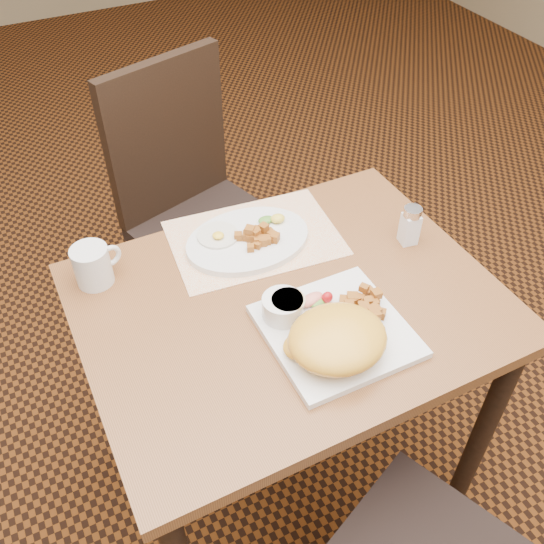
{
  "coord_description": "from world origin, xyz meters",
  "views": [
    {
      "loc": [
        -0.45,
        -0.81,
        1.7
      ],
      "look_at": [
        -0.03,
        0.03,
        0.82
      ],
      "focal_mm": 40.0,
      "sensor_mm": 36.0,
      "label": 1
    }
  ],
  "objects_px": {
    "table": "(289,332)",
    "chair_far": "(195,201)",
    "salt_shaker": "(410,225)",
    "coffee_mug": "(93,265)",
    "plate_square": "(336,331)",
    "plate_oval": "(248,240)"
  },
  "relations": [
    {
      "from": "table",
      "to": "chair_far",
      "type": "relative_size",
      "value": 0.93
    },
    {
      "from": "chair_far",
      "to": "salt_shaker",
      "type": "xyz_separation_m",
      "value": [
        0.31,
        -0.66,
        0.26
      ]
    },
    {
      "from": "table",
      "to": "salt_shaker",
      "type": "height_order",
      "value": "salt_shaker"
    },
    {
      "from": "table",
      "to": "plate_oval",
      "type": "xyz_separation_m",
      "value": [
        -0.0,
        0.21,
        0.12
      ]
    },
    {
      "from": "salt_shaker",
      "to": "chair_far",
      "type": "bearing_deg",
      "value": 115.43
    },
    {
      "from": "chair_far",
      "to": "salt_shaker",
      "type": "height_order",
      "value": "chair_far"
    },
    {
      "from": "table",
      "to": "salt_shaker",
      "type": "xyz_separation_m",
      "value": [
        0.34,
        0.05,
        0.16
      ]
    },
    {
      "from": "table",
      "to": "chair_far",
      "type": "bearing_deg",
      "value": 87.41
    },
    {
      "from": "plate_oval",
      "to": "salt_shaker",
      "type": "distance_m",
      "value": 0.39
    },
    {
      "from": "plate_square",
      "to": "table",
      "type": "bearing_deg",
      "value": 106.67
    },
    {
      "from": "plate_square",
      "to": "plate_oval",
      "type": "relative_size",
      "value": 0.92
    },
    {
      "from": "chair_far",
      "to": "coffee_mug",
      "type": "relative_size",
      "value": 8.6
    },
    {
      "from": "chair_far",
      "to": "plate_square",
      "type": "bearing_deg",
      "value": 73.46
    },
    {
      "from": "table",
      "to": "salt_shaker",
      "type": "distance_m",
      "value": 0.38
    },
    {
      "from": "plate_square",
      "to": "salt_shaker",
      "type": "height_order",
      "value": "salt_shaker"
    },
    {
      "from": "table",
      "to": "chair_far",
      "type": "height_order",
      "value": "chair_far"
    },
    {
      "from": "salt_shaker",
      "to": "coffee_mug",
      "type": "height_order",
      "value": "salt_shaker"
    },
    {
      "from": "table",
      "to": "plate_oval",
      "type": "height_order",
      "value": "plate_oval"
    },
    {
      "from": "plate_oval",
      "to": "salt_shaker",
      "type": "relative_size",
      "value": 3.05
    },
    {
      "from": "plate_square",
      "to": "chair_far",
      "type": "bearing_deg",
      "value": 90.46
    },
    {
      "from": "table",
      "to": "coffee_mug",
      "type": "relative_size",
      "value": 7.98
    },
    {
      "from": "plate_square",
      "to": "plate_oval",
      "type": "height_order",
      "value": "plate_oval"
    }
  ]
}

